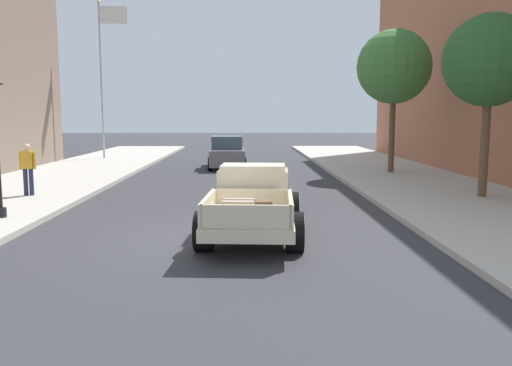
{
  "coord_description": "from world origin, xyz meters",
  "views": [
    {
      "loc": [
        0.58,
        -11.49,
        2.68
      ],
      "look_at": [
        0.85,
        1.39,
        1.0
      ],
      "focal_mm": 36.33,
      "sensor_mm": 36.0,
      "label": 1
    }
  ],
  "objects_px": {
    "hotrod_truck_cream": "(253,201)",
    "flagpole": "(105,63)",
    "car_background_grey": "(227,153)",
    "street_tree_nearest": "(489,61)",
    "pedestrian_sidewalk_left": "(28,166)",
    "street_tree_second": "(394,67)"
  },
  "relations": [
    {
      "from": "car_background_grey",
      "to": "pedestrian_sidewalk_left",
      "type": "height_order",
      "value": "pedestrian_sidewalk_left"
    },
    {
      "from": "car_background_grey",
      "to": "street_tree_nearest",
      "type": "relative_size",
      "value": 0.77
    },
    {
      "from": "hotrod_truck_cream",
      "to": "pedestrian_sidewalk_left",
      "type": "height_order",
      "value": "pedestrian_sidewalk_left"
    },
    {
      "from": "pedestrian_sidewalk_left",
      "to": "street_tree_second",
      "type": "relative_size",
      "value": 0.26
    },
    {
      "from": "car_background_grey",
      "to": "hotrod_truck_cream",
      "type": "bearing_deg",
      "value": -85.73
    },
    {
      "from": "flagpole",
      "to": "street_tree_nearest",
      "type": "relative_size",
      "value": 1.63
    },
    {
      "from": "hotrod_truck_cream",
      "to": "pedestrian_sidewalk_left",
      "type": "xyz_separation_m",
      "value": [
        -7.1,
        4.9,
        0.33
      ]
    },
    {
      "from": "car_background_grey",
      "to": "street_tree_second",
      "type": "xyz_separation_m",
      "value": [
        7.51,
        -3.44,
        4.04
      ]
    },
    {
      "from": "hotrod_truck_cream",
      "to": "flagpole",
      "type": "height_order",
      "value": "flagpole"
    },
    {
      "from": "street_tree_nearest",
      "to": "pedestrian_sidewalk_left",
      "type": "bearing_deg",
      "value": 177.89
    },
    {
      "from": "car_background_grey",
      "to": "street_tree_nearest",
      "type": "bearing_deg",
      "value": -51.5
    },
    {
      "from": "hotrod_truck_cream",
      "to": "car_background_grey",
      "type": "relative_size",
      "value": 1.15
    },
    {
      "from": "street_tree_nearest",
      "to": "street_tree_second",
      "type": "bearing_deg",
      "value": 97.2
    },
    {
      "from": "car_background_grey",
      "to": "flagpole",
      "type": "bearing_deg",
      "value": 147.41
    },
    {
      "from": "hotrod_truck_cream",
      "to": "car_background_grey",
      "type": "height_order",
      "value": "car_background_grey"
    },
    {
      "from": "street_tree_nearest",
      "to": "car_background_grey",
      "type": "bearing_deg",
      "value": 128.5
    },
    {
      "from": "hotrod_truck_cream",
      "to": "street_tree_second",
      "type": "relative_size",
      "value": 0.8
    },
    {
      "from": "car_background_grey",
      "to": "pedestrian_sidewalk_left",
      "type": "xyz_separation_m",
      "value": [
        -5.99,
        -10.04,
        0.32
      ]
    },
    {
      "from": "street_tree_nearest",
      "to": "street_tree_second",
      "type": "height_order",
      "value": "street_tree_second"
    },
    {
      "from": "car_background_grey",
      "to": "pedestrian_sidewalk_left",
      "type": "distance_m",
      "value": 11.7
    },
    {
      "from": "hotrod_truck_cream",
      "to": "flagpole",
      "type": "bearing_deg",
      "value": 113.28
    },
    {
      "from": "car_background_grey",
      "to": "pedestrian_sidewalk_left",
      "type": "bearing_deg",
      "value": -120.8
    }
  ]
}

